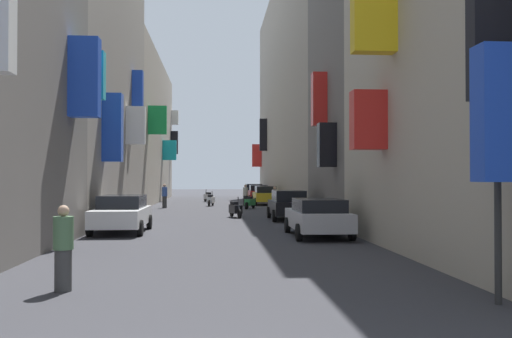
{
  "coord_description": "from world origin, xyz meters",
  "views": [
    {
      "loc": [
        -0.18,
        -3.12,
        2.16
      ],
      "look_at": [
        2.44,
        31.87,
        2.7
      ],
      "focal_mm": 38.91,
      "sensor_mm": 36.0,
      "label": 1
    }
  ],
  "objects_px": {
    "parked_car_blue": "(254,191)",
    "parked_car_silver": "(318,216)",
    "pedestrian_near_right": "(165,196)",
    "traffic_light_near_corner": "(498,138)",
    "scooter_green": "(250,202)",
    "parked_car_black": "(288,204)",
    "scooter_silver": "(208,197)",
    "parked_car_yellow": "(265,195)",
    "parked_car_red": "(258,193)",
    "parked_car_white": "(122,213)",
    "pedestrian_near_left": "(63,248)",
    "pedestrian_crossing": "(275,198)",
    "scooter_black": "(235,209)",
    "scooter_white": "(211,200)",
    "pedestrian_mid_street": "(245,195)"
  },
  "relations": [
    {
      "from": "parked_car_blue",
      "to": "parked_car_silver",
      "type": "bearing_deg",
      "value": -90.35
    },
    {
      "from": "pedestrian_near_right",
      "to": "traffic_light_near_corner",
      "type": "distance_m",
      "value": 31.77
    },
    {
      "from": "parked_car_blue",
      "to": "scooter_green",
      "type": "bearing_deg",
      "value": -94.87
    },
    {
      "from": "parked_car_black",
      "to": "scooter_green",
      "type": "relative_size",
      "value": 2.29
    },
    {
      "from": "parked_car_black",
      "to": "scooter_silver",
      "type": "distance_m",
      "value": 21.95
    },
    {
      "from": "parked_car_yellow",
      "to": "parked_car_red",
      "type": "height_order",
      "value": "same"
    },
    {
      "from": "parked_car_white",
      "to": "pedestrian_near_left",
      "type": "distance_m",
      "value": 11.4
    },
    {
      "from": "parked_car_black",
      "to": "pedestrian_crossing",
      "type": "xyz_separation_m",
      "value": [
        0.28,
        8.97,
        -0.01
      ]
    },
    {
      "from": "parked_car_black",
      "to": "scooter_green",
      "type": "distance_m",
      "value": 10.27
    },
    {
      "from": "parked_car_blue",
      "to": "scooter_black",
      "type": "relative_size",
      "value": 2.21
    },
    {
      "from": "parked_car_white",
      "to": "parked_car_red",
      "type": "distance_m",
      "value": 28.94
    },
    {
      "from": "parked_car_white",
      "to": "scooter_white",
      "type": "relative_size",
      "value": 2.45
    },
    {
      "from": "parked_car_blue",
      "to": "parked_car_red",
      "type": "bearing_deg",
      "value": -90.39
    },
    {
      "from": "parked_car_red",
      "to": "parked_car_black",
      "type": "bearing_deg",
      "value": -90.49
    },
    {
      "from": "pedestrian_crossing",
      "to": "pedestrian_near_left",
      "type": "height_order",
      "value": "pedestrian_near_left"
    },
    {
      "from": "scooter_black",
      "to": "pedestrian_mid_street",
      "type": "distance_m",
      "value": 12.25
    },
    {
      "from": "pedestrian_mid_street",
      "to": "parked_car_blue",
      "type": "bearing_deg",
      "value": 83.45
    },
    {
      "from": "parked_car_red",
      "to": "scooter_silver",
      "type": "height_order",
      "value": "parked_car_red"
    },
    {
      "from": "parked_car_blue",
      "to": "scooter_white",
      "type": "bearing_deg",
      "value": -106.7
    },
    {
      "from": "parked_car_yellow",
      "to": "parked_car_white",
      "type": "height_order",
      "value": "parked_car_yellow"
    },
    {
      "from": "parked_car_white",
      "to": "pedestrian_mid_street",
      "type": "bearing_deg",
      "value": 73.31
    },
    {
      "from": "parked_car_black",
      "to": "pedestrian_near_right",
      "type": "xyz_separation_m",
      "value": [
        -7.3,
        11.58,
        0.07
      ]
    },
    {
      "from": "parked_car_silver",
      "to": "scooter_white",
      "type": "bearing_deg",
      "value": 100.36
    },
    {
      "from": "parked_car_white",
      "to": "pedestrian_near_right",
      "type": "distance_m",
      "value": 17.52
    },
    {
      "from": "scooter_silver",
      "to": "traffic_light_near_corner",
      "type": "bearing_deg",
      "value": -82.38
    },
    {
      "from": "scooter_black",
      "to": "pedestrian_mid_street",
      "type": "height_order",
      "value": "pedestrian_mid_street"
    },
    {
      "from": "pedestrian_crossing",
      "to": "pedestrian_near_right",
      "type": "distance_m",
      "value": 8.02
    },
    {
      "from": "scooter_white",
      "to": "pedestrian_crossing",
      "type": "bearing_deg",
      "value": -50.08
    },
    {
      "from": "scooter_silver",
      "to": "parked_car_white",
      "type": "bearing_deg",
      "value": -96.33
    },
    {
      "from": "scooter_silver",
      "to": "scooter_green",
      "type": "bearing_deg",
      "value": -74.97
    },
    {
      "from": "pedestrian_crossing",
      "to": "scooter_black",
      "type": "bearing_deg",
      "value": -112.3
    },
    {
      "from": "scooter_black",
      "to": "pedestrian_near_right",
      "type": "distance_m",
      "value": 10.78
    },
    {
      "from": "parked_car_yellow",
      "to": "scooter_green",
      "type": "height_order",
      "value": "parked_car_yellow"
    },
    {
      "from": "parked_car_blue",
      "to": "traffic_light_near_corner",
      "type": "distance_m",
      "value": 47.41
    },
    {
      "from": "scooter_green",
      "to": "parked_car_blue",
      "type": "bearing_deg",
      "value": 85.13
    },
    {
      "from": "parked_car_blue",
      "to": "parked_car_red",
      "type": "distance_m",
      "value": 6.38
    },
    {
      "from": "pedestrian_near_left",
      "to": "parked_car_blue",
      "type": "bearing_deg",
      "value": 81.46
    },
    {
      "from": "parked_car_yellow",
      "to": "pedestrian_mid_street",
      "type": "distance_m",
      "value": 2.37
    },
    {
      "from": "parked_car_silver",
      "to": "scooter_black",
      "type": "height_order",
      "value": "parked_car_silver"
    },
    {
      "from": "parked_car_red",
      "to": "scooter_silver",
      "type": "distance_m",
      "value": 4.59
    },
    {
      "from": "pedestrian_crossing",
      "to": "pedestrian_near_right",
      "type": "relative_size",
      "value": 0.91
    },
    {
      "from": "scooter_black",
      "to": "pedestrian_crossing",
      "type": "xyz_separation_m",
      "value": [
        2.91,
        7.09,
        0.31
      ]
    },
    {
      "from": "scooter_green",
      "to": "traffic_light_near_corner",
      "type": "relative_size",
      "value": 0.42
    },
    {
      "from": "scooter_white",
      "to": "traffic_light_near_corner",
      "type": "height_order",
      "value": "traffic_light_near_corner"
    },
    {
      "from": "parked_car_silver",
      "to": "pedestrian_crossing",
      "type": "xyz_separation_m",
      "value": [
        0.26,
        17.0,
        0.03
      ]
    },
    {
      "from": "scooter_black",
      "to": "scooter_white",
      "type": "xyz_separation_m",
      "value": [
        -1.41,
        12.25,
        -0.0
      ]
    },
    {
      "from": "parked_car_red",
      "to": "parked_car_silver",
      "type": "bearing_deg",
      "value": -90.34
    },
    {
      "from": "parked_car_silver",
      "to": "parked_car_red",
      "type": "height_order",
      "value": "parked_car_red"
    },
    {
      "from": "parked_car_blue",
      "to": "parked_car_silver",
      "type": "distance_m",
      "value": 36.4
    },
    {
      "from": "parked_car_blue",
      "to": "parked_car_yellow",
      "type": "distance_m",
      "value": 12.62
    }
  ]
}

